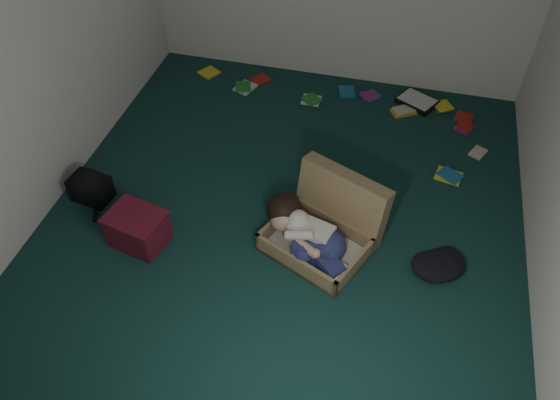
% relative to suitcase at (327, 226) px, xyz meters
% --- Properties ---
extents(floor, '(4.50, 4.50, 0.00)m').
position_rel_suitcase_xyz_m(floor, '(-0.39, 0.17, -0.17)').
color(floor, '#133834').
rests_on(floor, ground).
extents(wall_front, '(4.50, 0.00, 4.50)m').
position_rel_suitcase_xyz_m(wall_front, '(-0.39, -2.08, 1.13)').
color(wall_front, white).
rests_on(wall_front, ground).
extents(wall_left, '(0.00, 4.50, 4.50)m').
position_rel_suitcase_xyz_m(wall_left, '(-2.39, 0.17, 1.13)').
color(wall_left, white).
rests_on(wall_left, ground).
extents(suitcase, '(1.02, 1.01, 0.58)m').
position_rel_suitcase_xyz_m(suitcase, '(0.00, 0.00, 0.00)').
color(suitcase, '#947B52').
rests_on(suitcase, floor).
extents(person, '(0.75, 0.64, 0.36)m').
position_rel_suitcase_xyz_m(person, '(-0.13, -0.16, 0.05)').
color(person, silver).
rests_on(person, suitcase).
extents(maroon_bin, '(0.51, 0.44, 0.31)m').
position_rel_suitcase_xyz_m(maroon_bin, '(-1.47, -0.40, -0.02)').
color(maroon_bin, maroon).
rests_on(maroon_bin, floor).
extents(backpack, '(0.46, 0.39, 0.25)m').
position_rel_suitcase_xyz_m(backpack, '(-2.09, -0.04, -0.05)').
color(backpack, black).
rests_on(backpack, floor).
extents(clothing_pile, '(0.50, 0.45, 0.13)m').
position_rel_suitcase_xyz_m(clothing_pile, '(0.90, -0.13, -0.11)').
color(clothing_pile, black).
rests_on(clothing_pile, floor).
extents(paper_tray, '(0.49, 0.45, 0.06)m').
position_rel_suitcase_xyz_m(paper_tray, '(0.58, 2.12, -0.15)').
color(paper_tray, black).
rests_on(paper_tray, floor).
extents(book_scatter, '(3.19, 1.34, 0.02)m').
position_rel_suitcase_xyz_m(book_scatter, '(0.07, 1.88, -0.16)').
color(book_scatter, yellow).
rests_on(book_scatter, floor).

